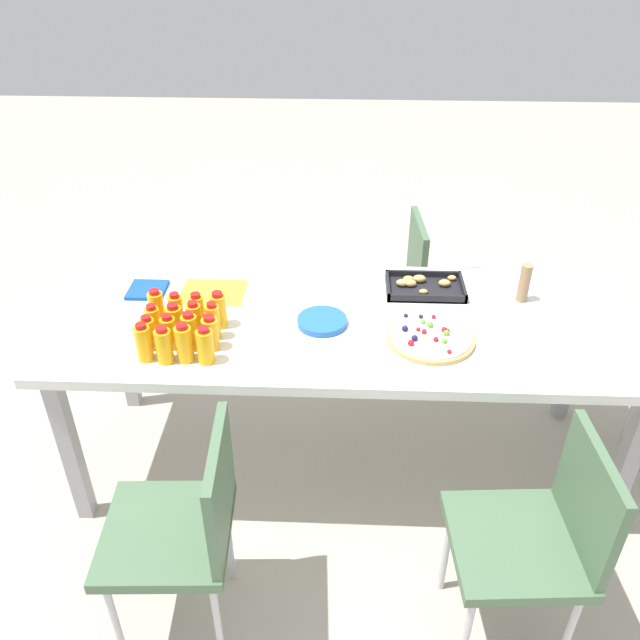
{
  "coord_description": "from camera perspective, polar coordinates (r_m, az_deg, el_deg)",
  "views": [
    {
      "loc": [
        -0.02,
        -2.1,
        2.15
      ],
      "look_at": [
        -0.1,
        -0.04,
        0.78
      ],
      "focal_mm": 36.57,
      "sensor_mm": 36.0,
      "label": 1
    }
  ],
  "objects": [
    {
      "name": "juice_bottle_14",
      "position": [
        2.48,
        -10.7,
        0.79
      ],
      "size": [
        0.06,
        0.06,
        0.14
      ],
      "color": "#F9AD14",
      "rests_on": "party_table"
    },
    {
      "name": "chair_near_left",
      "position": [
        2.16,
        -11.58,
        -16.96
      ],
      "size": [
        0.42,
        0.42,
        0.83
      ],
      "rotation": [
        0.0,
        0.0,
        1.62
      ],
      "color": "#4C6B4C",
      "rests_on": "ground_plane"
    },
    {
      "name": "chair_near_right",
      "position": [
        2.2,
        18.72,
        -17.2
      ],
      "size": [
        0.43,
        0.43,
        0.83
      ],
      "rotation": [
        0.0,
        0.0,
        1.64
      ],
      "color": "#4C6B4C",
      "rests_on": "ground_plane"
    },
    {
      "name": "juice_bottle_1",
      "position": [
        2.32,
        -13.5,
        -2.19
      ],
      "size": [
        0.06,
        0.06,
        0.14
      ],
      "color": "#F9AD14",
      "rests_on": "party_table"
    },
    {
      "name": "cardboard_tube",
      "position": [
        2.71,
        17.45,
        3.11
      ],
      "size": [
        0.04,
        0.04,
        0.16
      ],
      "primitive_type": "cylinder",
      "color": "#9E7A56",
      "rests_on": "party_table"
    },
    {
      "name": "fruit_pizza",
      "position": [
        2.43,
        9.63,
        -1.47
      ],
      "size": [
        0.32,
        0.32,
        0.05
      ],
      "color": "tan",
      "rests_on": "party_table"
    },
    {
      "name": "juice_bottle_9",
      "position": [
        2.44,
        -12.61,
        -0.12
      ],
      "size": [
        0.06,
        0.06,
        0.14
      ],
      "color": "#FAAD14",
      "rests_on": "party_table"
    },
    {
      "name": "chair_far_right",
      "position": [
        3.32,
        10.27,
        3.3
      ],
      "size": [
        0.43,
        0.43,
        0.83
      ],
      "rotation": [
        0.0,
        0.0,
        -1.5
      ],
      "color": "#4C6B4C",
      "rests_on": "ground_plane"
    },
    {
      "name": "juice_bottle_12",
      "position": [
        2.52,
        -14.1,
        1.01
      ],
      "size": [
        0.06,
        0.06,
        0.15
      ],
      "color": "#FAAC14",
      "rests_on": "party_table"
    },
    {
      "name": "juice_bottle_11",
      "position": [
        2.4,
        -9.34,
        -0.12
      ],
      "size": [
        0.05,
        0.05,
        0.15
      ],
      "color": "#F9AD14",
      "rests_on": "party_table"
    },
    {
      "name": "juice_bottle_2",
      "position": [
        2.31,
        -11.81,
        -2.02
      ],
      "size": [
        0.06,
        0.06,
        0.15
      ],
      "color": "#F8AC14",
      "rests_on": "party_table"
    },
    {
      "name": "snack_tray",
      "position": [
        2.73,
        9.03,
        2.93
      ],
      "size": [
        0.32,
        0.21,
        0.04
      ],
      "color": "black",
      "rests_on": "party_table"
    },
    {
      "name": "paper_folder",
      "position": [
        2.71,
        -9.37,
        2.42
      ],
      "size": [
        0.26,
        0.2,
        0.01
      ],
      "primitive_type": "cube",
      "rotation": [
        0.0,
        0.0,
        -0.02
      ],
      "color": "yellow",
      "rests_on": "party_table"
    },
    {
      "name": "juice_bottle_0",
      "position": [
        2.35,
        -15.18,
        -1.95
      ],
      "size": [
        0.06,
        0.06,
        0.15
      ],
      "color": "#F8AE14",
      "rests_on": "party_table"
    },
    {
      "name": "juice_bottle_4",
      "position": [
        2.4,
        -14.8,
        -1.14
      ],
      "size": [
        0.05,
        0.05,
        0.13
      ],
      "color": "#FAAB14",
      "rests_on": "party_table"
    },
    {
      "name": "juice_bottle_6",
      "position": [
        2.36,
        -11.3,
        -1.02
      ],
      "size": [
        0.06,
        0.06,
        0.15
      ],
      "color": "#FAAF14",
      "rests_on": "party_table"
    },
    {
      "name": "plate_stack",
      "position": [
        2.48,
        0.18,
        -0.12
      ],
      "size": [
        0.19,
        0.19,
        0.02
      ],
      "color": "blue",
      "rests_on": "party_table"
    },
    {
      "name": "juice_bottle_3",
      "position": [
        2.29,
        -10.01,
        -2.24
      ],
      "size": [
        0.06,
        0.06,
        0.14
      ],
      "color": "#F8AC14",
      "rests_on": "party_table"
    },
    {
      "name": "juice_bottle_7",
      "position": [
        2.35,
        -9.57,
        -1.15
      ],
      "size": [
        0.06,
        0.06,
        0.14
      ],
      "color": "#FAAB14",
      "rests_on": "party_table"
    },
    {
      "name": "juice_bottle_10",
      "position": [
        2.42,
        -10.93,
        -0.06
      ],
      "size": [
        0.05,
        0.05,
        0.15
      ],
      "color": "#F9AB14",
      "rests_on": "party_table"
    },
    {
      "name": "juice_bottle_15",
      "position": [
        2.47,
        -8.86,
        0.85
      ],
      "size": [
        0.06,
        0.06,
        0.15
      ],
      "color": "#FAAD14",
      "rests_on": "party_table"
    },
    {
      "name": "ground_plane",
      "position": [
        3.0,
        2.06,
        -12.05
      ],
      "size": [
        12.0,
        12.0,
        0.0
      ],
      "primitive_type": "plane",
      "color": "#B2A899"
    },
    {
      "name": "juice_bottle_5",
      "position": [
        2.39,
        -13.09,
        -1.07
      ],
      "size": [
        0.05,
        0.05,
        0.14
      ],
      "color": "#F9AC14",
      "rests_on": "party_table"
    },
    {
      "name": "juice_bottle_13",
      "position": [
        2.5,
        -12.46,
        0.82
      ],
      "size": [
        0.05,
        0.05,
        0.14
      ],
      "color": "#F9AC14",
      "rests_on": "party_table"
    },
    {
      "name": "party_table",
      "position": [
        2.55,
        2.37,
        -1.09
      ],
      "size": [
        2.25,
        0.85,
        0.76
      ],
      "color": "silver",
      "rests_on": "ground_plane"
    },
    {
      "name": "napkin_stack",
      "position": [
        2.78,
        -14.88,
        2.56
      ],
      "size": [
        0.15,
        0.15,
        0.01
      ],
      "primitive_type": "cube",
      "color": "#194CA5",
      "rests_on": "party_table"
    },
    {
      "name": "juice_bottle_8",
      "position": [
        2.46,
        -14.39,
        -0.13
      ],
      "size": [
        0.05,
        0.05,
        0.13
      ],
      "color": "#FAAB14",
      "rests_on": "party_table"
    }
  ]
}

